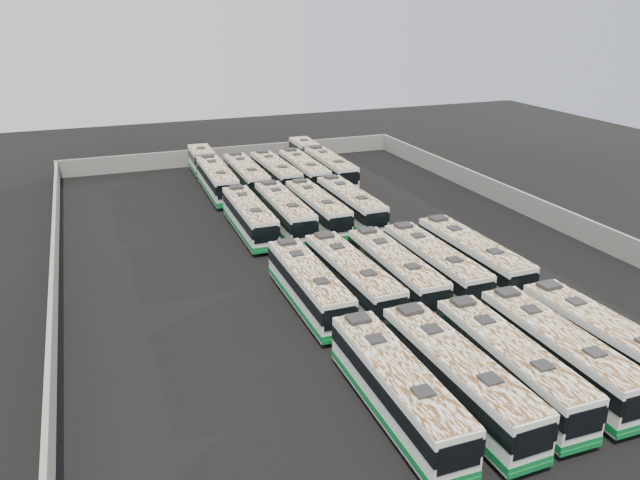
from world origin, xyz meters
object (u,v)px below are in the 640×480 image
Objects in this scene: bus_front_right at (558,352)px; bus_back_far_right at (321,162)px; bus_midback_far_left at (249,217)px; bus_midfront_far_left at (309,285)px; bus_midfront_left at (352,278)px; bus_midback_left at (284,212)px; bus_midfront_center at (395,271)px; bus_front_left at (457,377)px; bus_back_right at (304,172)px; bus_back_far_left at (212,173)px; bus_back_center at (275,174)px; bus_midfront_right at (434,265)px; bus_front_far_left at (397,388)px; bus_back_left at (246,177)px; bus_midback_center at (317,209)px; bus_midback_right at (350,205)px; bus_front_far_right at (605,342)px; bus_midfront_far_right at (472,257)px; bus_front_center at (509,364)px.

bus_front_right is 46.56m from bus_back_far_right.
bus_back_far_right reaches higher than bus_midback_far_left.
bus_midfront_left reaches higher than bus_midfront_far_left.
bus_midfront_center is at bearing -77.25° from bus_midback_left.
bus_midfront_left is at bearing 89.28° from bus_front_left.
bus_front_left is at bearing -101.04° from bus_back_far_right.
bus_midfront_left is 1.00× the size of bus_back_right.
bus_back_far_left reaches higher than bus_back_center.
bus_back_far_right is (3.59, 32.99, 0.01)m from bus_midfront_right.
bus_front_right is at bearing -64.28° from bus_midfront_left.
bus_front_far_left is 1.02× the size of bus_midfront_far_left.
bus_midback_far_left reaches higher than bus_midfront_far_left.
bus_front_left is 29.65m from bus_midback_left.
bus_midback_left is at bearing 102.50° from bus_midfront_center.
bus_midfront_left is at bearing 179.54° from bus_midfront_right.
bus_back_far_left reaches higher than bus_back_left.
bus_midback_right is (3.47, -0.05, 0.03)m from bus_midback_center.
bus_midback_left reaches higher than bus_midfront_right.
bus_midfront_left reaches higher than bus_front_far_right.
bus_midfront_left is at bearing -179.76° from bus_midfront_center.
bus_front_right is 0.98× the size of bus_back_left.
bus_front_far_right is 31.34m from bus_midback_left.
bus_back_center reaches higher than bus_back_far_right.
bus_midback_left is (-0.01, 29.65, -0.02)m from bus_front_left.
bus_front_right is 29.68m from bus_midback_center.
bus_back_far_right is (6.92, 3.23, -0.01)m from bus_back_center.
bus_front_far_right is 0.99× the size of bus_midfront_left.
bus_front_far_left is 43.14m from bus_back_left.
bus_front_left is 6.79m from bus_front_right.
bus_back_left is at bearing 77.26° from bus_midback_far_left.
bus_midback_left is at bearing -104.55° from bus_back_center.
bus_midfront_right is 0.99× the size of bus_back_right.
bus_midfront_far_right is (3.50, 0.18, 0.05)m from bus_midfront_right.
bus_back_far_right is at bearing 78.74° from bus_midfront_center.
bus_front_center is 3.36m from bus_front_right.
bus_midback_right is at bearing 90.80° from bus_front_right.
bus_front_far_right is 0.64× the size of bus_back_far_right.
bus_midfront_far_right is (6.77, 13.65, 0.07)m from bus_front_center.
bus_midfront_far_right reaches higher than bus_back_far_right.
bus_midfront_far_right is at bearing -66.82° from bus_midback_center.
bus_back_center is at bearing 81.71° from bus_front_far_left.
bus_midfront_far_right is 1.01× the size of bus_back_left.
bus_back_right is at bearing 96.13° from bus_midfront_far_right.
bus_front_far_left reaches higher than bus_front_center.
bus_midfront_right is at bearing -0.04° from bus_midfront_far_left.
bus_midfront_left is at bearing 105.88° from bus_front_center.
bus_front_right is 0.98× the size of bus_midback_left.
bus_midback_left is at bearing 78.49° from bus_midfront_far_left.
bus_back_left is (3.31, -3.15, -0.01)m from bus_back_far_left.
bus_midfront_right is at bearing 0.22° from bus_midfront_center.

